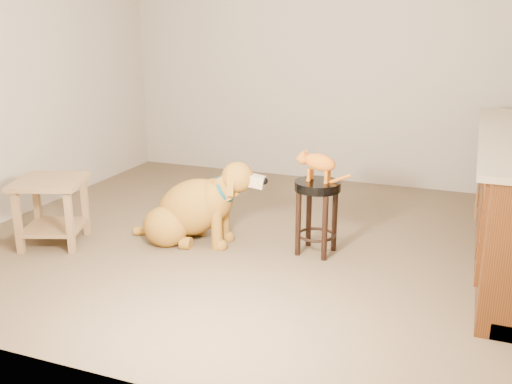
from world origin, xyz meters
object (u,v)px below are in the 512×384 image
at_px(wood_stool, 507,178).
at_px(side_table, 52,202).
at_px(tabby_kitten, 317,163).
at_px(golden_retriever, 193,209).
at_px(padded_stool, 317,203).

relative_size(wood_stool, side_table, 1.12).
height_order(wood_stool, tabby_kitten, tabby_kitten).
relative_size(wood_stool, tabby_kitten, 1.77).
relative_size(side_table, golden_retriever, 0.57).
bearing_deg(padded_stool, golden_retriever, -172.41).
distance_m(side_table, tabby_kitten, 2.08).
xyz_separation_m(side_table, golden_retriever, (1.01, 0.43, -0.08)).
xyz_separation_m(padded_stool, wood_stool, (1.35, 1.32, -0.02)).
bearing_deg(wood_stool, side_table, -150.55).
bearing_deg(tabby_kitten, wood_stool, 50.15).
distance_m(padded_stool, wood_stool, 1.89).
distance_m(wood_stool, golden_retriever, 2.74).
xyz_separation_m(wood_stool, golden_retriever, (-2.32, -1.45, -0.11)).
height_order(padded_stool, side_table, padded_stool).
distance_m(wood_stool, tabby_kitten, 1.92).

